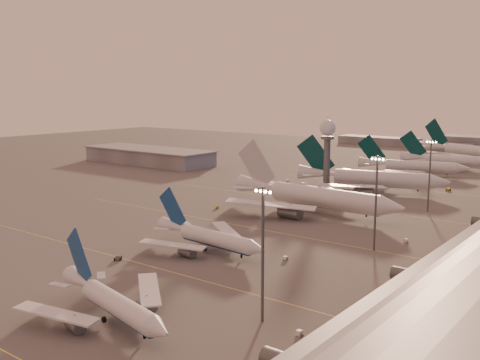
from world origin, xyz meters
The scene contains 23 objects.
ground centered at (0.00, 0.00, 0.00)m, with size 700.00×700.00×0.00m, color #4F4D4D.
taxiway_markings centered at (30.00, 56.00, 0.01)m, with size 180.00×185.25×0.02m.
hangar centered at (-120.00, 140.00, 4.32)m, with size 82.00×27.00×8.50m.
radar_tower centered at (5.00, 120.00, 20.95)m, with size 6.40×6.40×31.10m.
mast_a centered at (58.00, 0.00, 13.74)m, with size 3.60×0.56×25.00m.
mast_b centered at (55.00, 55.00, 13.74)m, with size 3.60×0.56×25.00m.
mast_c centered at (50.00, 110.00, 13.74)m, with size 3.60×0.56×25.00m.
distant_horizon centered at (2.62, 325.14, 3.89)m, with size 165.00×37.50×9.00m.
narrowbody_near centered at (36.30, -16.39, 2.94)m, with size 36.73×29.01×14.53m.
narrowbody_mid centered at (21.04, 28.25, 3.06)m, with size 38.68×30.76×15.11m.
widebody_white centered at (19.39, 85.43, 4.09)m, with size 67.16×53.68×23.61m.
greentail_a centered at (17.98, 134.51, 4.03)m, with size 61.50×49.05×22.81m.
greentail_b centered at (15.99, 186.56, 3.42)m, with size 52.10×41.53×19.34m.
greentail_c centered at (24.67, 220.61, 3.50)m, with size 53.92×43.14×19.79m.
greentail_d centered at (21.49, 263.93, 4.19)m, with size 62.59×49.67×23.73m.
gsv_catering_a centered at (66.70, -1.04, 1.86)m, with size 4.81×2.76×3.72m.
gsv_tug_mid centered at (8.44, 8.42, 0.57)m, with size 4.14×4.48×1.10m.
gsv_truck_b centered at (41.59, 33.70, 1.01)m, with size 5.07×2.28×1.98m.
gsv_truck_c centered at (-10.65, 70.21, 1.12)m, with size 5.43×5.03×2.21m.
gsv_catering_b centered at (58.95, 67.47, 1.93)m, with size 4.97×2.81×3.86m.
gsv_tug_far centered at (21.89, 103.54, 0.47)m, with size 3.59×3.58×0.91m.
gsv_truck_d centered at (-22.56, 134.01, 1.19)m, with size 4.18×6.11×2.33m.
gsv_tug_hangar centered at (43.05, 154.71, 0.57)m, with size 3.87×2.34×1.10m.
Camera 1 is at (113.61, -79.17, 41.90)m, focal length 42.00 mm.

